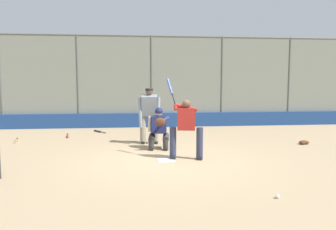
{
  "coord_description": "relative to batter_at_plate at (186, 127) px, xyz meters",
  "views": [
    {
      "loc": [
        0.82,
        8.07,
        1.99
      ],
      "look_at": [
        -0.16,
        -1.0,
        1.05
      ],
      "focal_mm": 35.0,
      "sensor_mm": 36.0,
      "label": 1
    }
  ],
  "objects": [
    {
      "name": "spare_bat_near_backstop",
      "position": [
        5.2,
        -2.98,
        -0.8
      ],
      "size": [
        0.27,
        0.85,
        0.07
      ],
      "rotation": [
        0.0,
        0.0,
        1.83
      ],
      "color": "black",
      "rests_on": "ground_plane"
    },
    {
      "name": "umpire_home",
      "position": [
        0.82,
        -2.16,
        0.13
      ],
      "size": [
        0.72,
        0.46,
        1.78
      ],
      "rotation": [
        0.0,
        0.0,
        -0.06
      ],
      "color": "gray",
      "rests_on": "ground_plane"
    },
    {
      "name": "baseball_loose",
      "position": [
        -1.1,
        3.0,
        -0.79
      ],
      "size": [
        0.07,
        0.07,
        0.07
      ],
      "primitive_type": "sphere",
      "color": "white",
      "rests_on": "ground_plane"
    },
    {
      "name": "fielding_glove_on_dirt",
      "position": [
        -4.05,
        -1.55,
        -0.77
      ],
      "size": [
        0.34,
        0.26,
        0.12
      ],
      "color": "#56331E",
      "rests_on": "ground_plane"
    },
    {
      "name": "ground_plane",
      "position": [
        0.52,
        0.1,
        -0.83
      ],
      "size": [
        160.0,
        160.0,
        0.0
      ],
      "primitive_type": "plane",
      "color": "tan"
    },
    {
      "name": "home_plate_marker",
      "position": [
        0.52,
        0.1,
        -0.82
      ],
      "size": [
        0.43,
        0.43,
        0.01
      ],
      "primitive_type": "cube",
      "color": "white",
      "rests_on": "ground_plane"
    },
    {
      "name": "backstop_fence",
      "position": [
        0.52,
        -6.16,
        1.24
      ],
      "size": [
        18.93,
        0.08,
        3.96
      ],
      "color": "#515651",
      "rests_on": "ground_plane"
    },
    {
      "name": "bleachers_beyond",
      "position": [
        1.08,
        -9.01,
        -0.24
      ],
      "size": [
        13.19,
        3.05,
        1.8
      ],
      "color": "slate",
      "rests_on": "ground_plane"
    },
    {
      "name": "spare_bat_by_padding",
      "position": [
        3.7,
        -3.8,
        -0.8
      ],
      "size": [
        0.21,
        0.84,
        0.07
      ],
      "rotation": [
        0.0,
        0.0,
        1.76
      ],
      "color": "black",
      "rests_on": "ground_plane"
    },
    {
      "name": "padding_wall",
      "position": [
        0.52,
        -6.06,
        -0.53
      ],
      "size": [
        18.47,
        0.18,
        0.61
      ],
      "primitive_type": "cube",
      "color": "navy",
      "rests_on": "ground_plane"
    },
    {
      "name": "batter_at_plate",
      "position": [
        0.0,
        0.0,
        0.0
      ],
      "size": [
        0.89,
        0.75,
        2.07
      ],
      "rotation": [
        0.0,
        0.0,
        -0.19
      ],
      "color": "#2D334C",
      "rests_on": "ground_plane"
    },
    {
      "name": "spare_bat_third_base_side",
      "position": [
        2.7,
        -4.78,
        -0.8
      ],
      "size": [
        0.52,
        0.66,
        0.07
      ],
      "rotation": [
        0.0,
        0.0,
        5.36
      ],
      "color": "black",
      "rests_on": "ground_plane"
    },
    {
      "name": "catcher_behind_plate",
      "position": [
        0.59,
        -1.33,
        -0.2
      ],
      "size": [
        0.66,
        0.8,
        1.22
      ],
      "rotation": [
        0.0,
        0.0,
        -0.13
      ],
      "color": "#333333",
      "rests_on": "ground_plane"
    }
  ]
}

